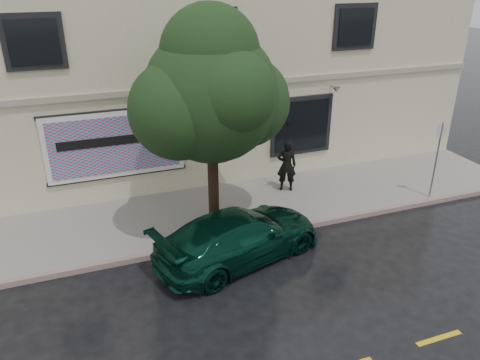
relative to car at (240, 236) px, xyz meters
name	(u,v)px	position (x,y,z in m)	size (l,w,h in m)	color
ground	(274,267)	(0.68, -0.70, -0.67)	(90.00, 90.00, 0.00)	black
sidewalk	(232,209)	(0.68, 2.55, -0.60)	(20.00, 3.50, 0.15)	gray
curb	(252,236)	(0.68, 0.80, -0.60)	(20.00, 0.18, 0.16)	gray
building	(183,66)	(0.68, 8.29, 2.83)	(20.00, 8.12, 7.00)	beige
billboard	(115,145)	(-2.52, 4.21, 1.38)	(4.30, 0.16, 2.20)	white
car	(240,236)	(0.00, 0.00, 0.00)	(2.04, 4.61, 1.34)	#083022
pedestrian	(287,165)	(2.79, 3.09, 0.37)	(0.65, 0.42, 1.77)	black
umbrella	(288,129)	(2.79, 3.09, 1.64)	(1.05, 1.05, 0.78)	black
street_tree	(211,96)	(-0.23, 1.50, 3.35)	(3.48, 3.48, 5.63)	black
sign_pole	(437,153)	(7.02, 1.00, 1.00)	(0.31, 0.05, 2.53)	gray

